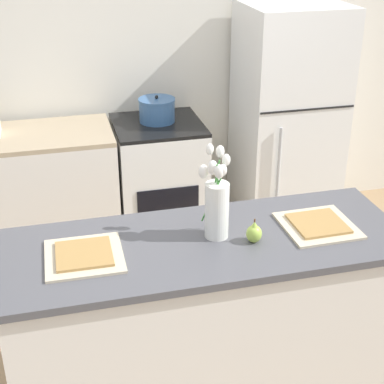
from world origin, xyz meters
TOP-DOWN VIEW (x-y plane):
  - back_wall at (0.00, 2.00)m, footprint 5.20×0.08m
  - kitchen_island at (0.00, 0.00)m, footprint 1.80×0.66m
  - stove_range at (0.10, 1.60)m, footprint 0.60×0.61m
  - refrigerator at (1.05, 1.60)m, footprint 0.68×0.67m
  - flower_vase at (0.05, 0.03)m, footprint 0.14×0.14m
  - pear_figurine at (0.20, -0.06)m, footprint 0.07×0.07m
  - plate_setting_left at (-0.53, -0.01)m, footprint 0.33×0.33m
  - plate_setting_right at (0.53, -0.01)m, footprint 0.33×0.33m
  - cooking_pot at (0.10, 1.64)m, footprint 0.25×0.25m

SIDE VIEW (x-z plane):
  - stove_range at x=0.10m, z-range 0.00..0.91m
  - kitchen_island at x=0.00m, z-range 0.00..0.92m
  - refrigerator at x=1.05m, z-range 0.00..1.66m
  - plate_setting_left at x=-0.53m, z-range 0.92..0.94m
  - plate_setting_right at x=0.53m, z-range 0.92..0.94m
  - pear_figurine at x=0.20m, z-range 0.91..1.02m
  - cooking_pot at x=0.10m, z-range 0.90..1.08m
  - flower_vase at x=0.05m, z-range 0.88..1.30m
  - back_wall at x=0.00m, z-range 0.00..2.70m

